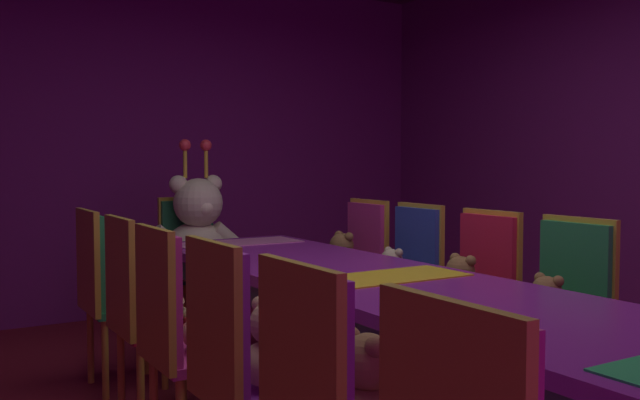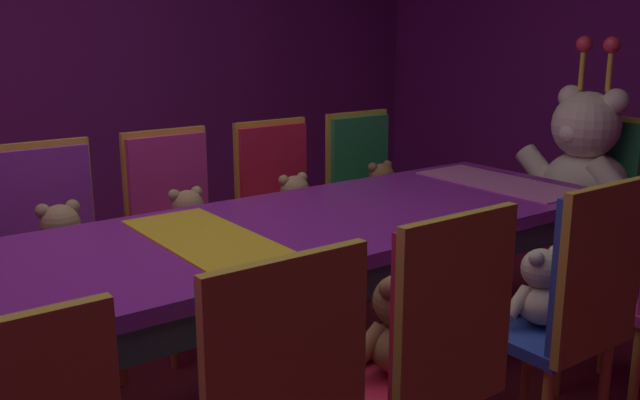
{
  "view_description": "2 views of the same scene",
  "coord_description": "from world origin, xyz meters",
  "px_view_note": "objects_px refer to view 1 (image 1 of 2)",
  "views": [
    {
      "loc": [
        -1.8,
        -2.43,
        1.25
      ],
      "look_at": [
        0.15,
        0.76,
        1.04
      ],
      "focal_mm": 39.46,
      "sensor_mm": 36.0,
      "label": 1
    },
    {
      "loc": [
        2.08,
        -1.05,
        1.45
      ],
      "look_at": [
        0.07,
        0.42,
        0.83
      ],
      "focal_mm": 39.78,
      "sensor_mm": 36.0,
      "label": 2
    }
  ],
  "objects_px": {
    "teddy_left_3": "(208,321)",
    "teddy_left_4": "(166,298)",
    "teddy_left_1": "(369,396)",
    "teddy_right_5": "(341,260)",
    "chair_left_4": "(137,298)",
    "chair_right_2": "(567,302)",
    "chair_right_5": "(359,258)",
    "throne_chair": "(190,252)",
    "chair_left_3": "(174,322)",
    "chair_left_2": "(235,355)",
    "teddy_right_2": "(545,309)",
    "king_teddy_bear": "(199,231)",
    "banquet_table": "(383,297)",
    "chair_left_5": "(103,281)",
    "chair_right_4": "(410,269)",
    "teddy_right_4": "(391,274)",
    "teddy_left_2": "(273,350)",
    "teddy_left_5": "(130,282)",
    "chair_right_3": "(480,285)",
    "teddy_right_3": "(459,288)"
  },
  "relations": [
    {
      "from": "banquet_table",
      "to": "teddy_left_2",
      "type": "xyz_separation_m",
      "value": [
        -0.69,
        -0.29,
        -0.07
      ]
    },
    {
      "from": "chair_left_2",
      "to": "teddy_left_2",
      "type": "bearing_deg",
      "value": 0.0
    },
    {
      "from": "chair_right_5",
      "to": "teddy_right_5",
      "type": "distance_m",
      "value": 0.15
    },
    {
      "from": "throne_chair",
      "to": "king_teddy_bear",
      "type": "height_order",
      "value": "king_teddy_bear"
    },
    {
      "from": "teddy_right_4",
      "to": "chair_right_5",
      "type": "relative_size",
      "value": 0.29
    },
    {
      "from": "chair_right_5",
      "to": "throne_chair",
      "type": "bearing_deg",
      "value": -47.0
    },
    {
      "from": "banquet_table",
      "to": "chair_left_3",
      "type": "relative_size",
      "value": 3.57
    },
    {
      "from": "teddy_left_5",
      "to": "chair_right_4",
      "type": "xyz_separation_m",
      "value": [
        1.54,
        -0.52,
        0.02
      ]
    },
    {
      "from": "teddy_right_2",
      "to": "teddy_right_5",
      "type": "distance_m",
      "value": 1.68
    },
    {
      "from": "chair_right_4",
      "to": "chair_right_3",
      "type": "bearing_deg",
      "value": 87.64
    },
    {
      "from": "chair_right_5",
      "to": "chair_right_2",
      "type": "bearing_deg",
      "value": 90.0
    },
    {
      "from": "chair_left_3",
      "to": "king_teddy_bear",
      "type": "relative_size",
      "value": 1.06
    },
    {
      "from": "teddy_right_2",
      "to": "chair_left_5",
      "type": "bearing_deg",
      "value": -47.51
    },
    {
      "from": "teddy_left_2",
      "to": "king_teddy_bear",
      "type": "bearing_deg",
      "value": 74.18
    },
    {
      "from": "banquet_table",
      "to": "king_teddy_bear",
      "type": "relative_size",
      "value": 3.77
    },
    {
      "from": "chair_left_4",
      "to": "chair_right_2",
      "type": "bearing_deg",
      "value": -33.63
    },
    {
      "from": "chair_left_5",
      "to": "teddy_right_5",
      "type": "relative_size",
      "value": 2.89
    },
    {
      "from": "teddy_left_4",
      "to": "teddy_right_4",
      "type": "height_order",
      "value": "teddy_left_4"
    },
    {
      "from": "chair_right_4",
      "to": "chair_left_5",
      "type": "bearing_deg",
      "value": -17.22
    },
    {
      "from": "teddy_right_3",
      "to": "teddy_right_4",
      "type": "relative_size",
      "value": 1.12
    },
    {
      "from": "teddy_left_5",
      "to": "teddy_right_3",
      "type": "relative_size",
      "value": 0.91
    },
    {
      "from": "chair_right_4",
      "to": "teddy_right_4",
      "type": "relative_size",
      "value": 3.41
    },
    {
      "from": "teddy_left_1",
      "to": "teddy_right_5",
      "type": "height_order",
      "value": "same"
    },
    {
      "from": "teddy_left_3",
      "to": "king_teddy_bear",
      "type": "relative_size",
      "value": 0.33
    },
    {
      "from": "teddy_left_5",
      "to": "chair_right_2",
      "type": "xyz_separation_m",
      "value": [
        1.54,
        -1.68,
        0.02
      ]
    },
    {
      "from": "chair_left_5",
      "to": "king_teddy_bear",
      "type": "relative_size",
      "value": 1.06
    },
    {
      "from": "teddy_left_3",
      "to": "teddy_left_4",
      "type": "bearing_deg",
      "value": 88.25
    },
    {
      "from": "chair_right_3",
      "to": "chair_right_5",
      "type": "bearing_deg",
      "value": -90.98
    },
    {
      "from": "teddy_right_3",
      "to": "throne_chair",
      "type": "height_order",
      "value": "throne_chair"
    },
    {
      "from": "teddy_left_1",
      "to": "chair_left_3",
      "type": "bearing_deg",
      "value": 98.16
    },
    {
      "from": "teddy_right_2",
      "to": "teddy_right_5",
      "type": "bearing_deg",
      "value": -89.9
    },
    {
      "from": "teddy_left_4",
      "to": "chair_right_3",
      "type": "relative_size",
      "value": 0.31
    },
    {
      "from": "teddy_left_4",
      "to": "chair_right_2",
      "type": "xyz_separation_m",
      "value": [
        1.52,
        -1.11,
        0.01
      ]
    },
    {
      "from": "banquet_table",
      "to": "chair_right_5",
      "type": "relative_size",
      "value": 3.57
    },
    {
      "from": "chair_left_2",
      "to": "chair_left_4",
      "type": "height_order",
      "value": "same"
    },
    {
      "from": "teddy_left_1",
      "to": "banquet_table",
      "type": "bearing_deg",
      "value": 51.66
    },
    {
      "from": "chair_left_3",
      "to": "chair_right_5",
      "type": "xyz_separation_m",
      "value": [
        1.69,
        1.13,
        0.0
      ]
    },
    {
      "from": "chair_left_4",
      "to": "chair_right_2",
      "type": "relative_size",
      "value": 1.0
    },
    {
      "from": "teddy_right_3",
      "to": "chair_right_4",
      "type": "bearing_deg",
      "value": -105.46
    },
    {
      "from": "chair_right_2",
      "to": "teddy_right_5",
      "type": "distance_m",
      "value": 1.69
    },
    {
      "from": "chair_left_2",
      "to": "teddy_left_4",
      "type": "distance_m",
      "value": 1.13
    },
    {
      "from": "teddy_left_1",
      "to": "chair_right_5",
      "type": "bearing_deg",
      "value": 56.02
    },
    {
      "from": "chair_left_4",
      "to": "teddy_left_5",
      "type": "relative_size",
      "value": 3.33
    },
    {
      "from": "chair_left_5",
      "to": "chair_right_4",
      "type": "height_order",
      "value": "same"
    },
    {
      "from": "teddy_left_3",
      "to": "chair_left_4",
      "type": "relative_size",
      "value": 0.31
    },
    {
      "from": "chair_right_2",
      "to": "teddy_right_2",
      "type": "relative_size",
      "value": 3.36
    },
    {
      "from": "chair_left_3",
      "to": "banquet_table",
      "type": "bearing_deg",
      "value": -17.29
    },
    {
      "from": "teddy_left_4",
      "to": "chair_right_4",
      "type": "bearing_deg",
      "value": 1.75
    },
    {
      "from": "chair_left_3",
      "to": "chair_left_2",
      "type": "bearing_deg",
      "value": -88.62
    },
    {
      "from": "chair_right_3",
      "to": "king_teddy_bear",
      "type": "distance_m",
      "value": 2.05
    }
  ]
}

